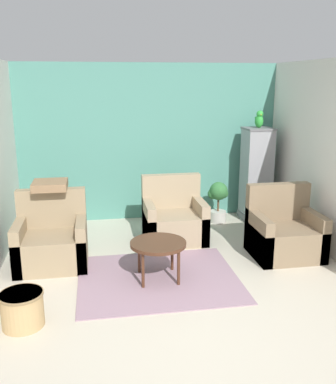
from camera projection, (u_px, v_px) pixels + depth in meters
name	position (u px, v px, depth m)	size (l,w,h in m)	color
ground_plane	(200.00, 330.00, 3.97)	(20.00, 20.00, 0.00)	beige
wall_back_accent	(150.00, 143.00, 6.99)	(4.32, 0.06, 2.53)	#4C897A
wall_right	(326.00, 157.00, 5.66)	(0.06, 3.47, 2.53)	silver
area_rug	(158.00, 278.00, 5.00)	(1.85, 1.55, 0.01)	gray
coffee_table	(158.00, 246.00, 4.90)	(0.65, 0.65, 0.46)	#472819
armchair_left	(52.00, 242.00, 5.33)	(0.86, 0.74, 0.92)	#8E7A5B
armchair_right	(284.00, 234.00, 5.62)	(0.86, 0.74, 0.92)	#7A664C
armchair_middle	(174.00, 220.00, 6.18)	(0.86, 0.74, 0.92)	#9E896B
birdcage	(256.00, 175.00, 7.01)	(0.45, 0.45, 1.52)	slate
parrot	(259.00, 120.00, 6.79)	(0.13, 0.23, 0.28)	green
potted_plant	(218.00, 199.00, 6.93)	(0.32, 0.29, 0.67)	beige
wicker_basket	(22.00, 308.00, 4.01)	(0.41, 0.41, 0.34)	tan
throw_pillow	(50.00, 185.00, 5.41)	(0.43, 0.43, 0.10)	#846647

